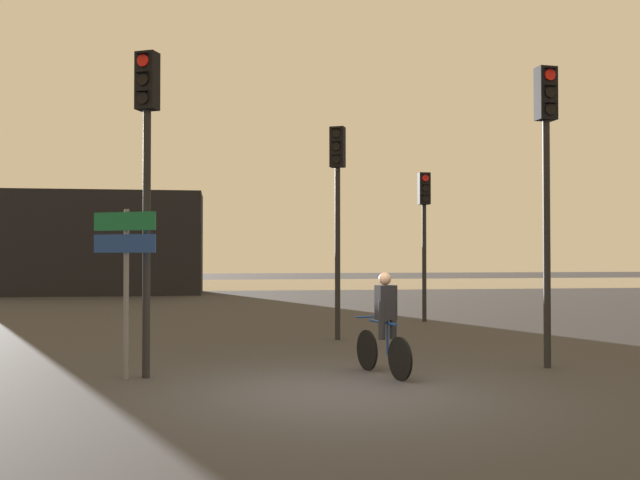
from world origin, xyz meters
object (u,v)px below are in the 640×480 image
at_px(traffic_light_center, 338,192).
at_px(distant_building, 94,243).
at_px(traffic_light_near_left, 147,153).
at_px(direction_sign_post, 125,261).
at_px(cyclist, 385,323).
at_px(traffic_light_far_right, 424,218).
at_px(traffic_light_near_right, 546,161).

bearing_deg(traffic_light_center, distant_building, -42.56).
bearing_deg(traffic_light_near_left, direction_sign_post, 38.92).
bearing_deg(cyclist, direction_sign_post, 159.73).
relative_size(traffic_light_far_right, traffic_light_near_right, 0.83).
relative_size(traffic_light_center, cyclist, 2.87).
xyz_separation_m(distant_building, traffic_light_near_right, (11.32, -23.61, 1.08)).
bearing_deg(traffic_light_far_right, traffic_light_near_right, 87.27).
distance_m(traffic_light_near_left, traffic_light_center, 5.74).
xyz_separation_m(distant_building, traffic_light_near_left, (4.74, -23.64, 1.07)).
relative_size(traffic_light_near_left, traffic_light_center, 1.06).
xyz_separation_m(traffic_light_near_left, cyclist, (3.69, -0.36, -2.65)).
height_order(traffic_light_far_right, traffic_light_center, traffic_light_center).
bearing_deg(distant_building, traffic_light_near_right, -64.39).
xyz_separation_m(distant_building, direction_sign_post, (4.43, -23.72, -0.61)).
bearing_deg(traffic_light_center, traffic_light_near_right, 147.07).
height_order(traffic_light_far_right, direction_sign_post, traffic_light_far_right).
bearing_deg(traffic_light_far_right, traffic_light_near_left, 49.29).
bearing_deg(distant_building, traffic_light_center, -66.29).
xyz_separation_m(traffic_light_near_right, direction_sign_post, (-6.89, -0.11, -1.69)).
height_order(traffic_light_near_left, traffic_light_center, traffic_light_near_left).
relative_size(traffic_light_near_right, traffic_light_center, 1.07).
relative_size(traffic_light_near_right, traffic_light_near_left, 1.00).
distance_m(distant_building, direction_sign_post, 24.14).
xyz_separation_m(traffic_light_center, direction_sign_post, (-4.04, -4.43, -1.49)).
bearing_deg(traffic_light_near_left, traffic_light_far_right, -105.01).
distance_m(traffic_light_center, direction_sign_post, 6.18).
xyz_separation_m(traffic_light_near_right, cyclist, (-2.89, -0.39, -2.67)).
relative_size(traffic_light_near_left, direction_sign_post, 1.94).
bearing_deg(traffic_light_near_right, traffic_light_far_right, -97.47).
distance_m(distant_building, traffic_light_center, 21.09).
bearing_deg(direction_sign_post, traffic_light_far_right, -102.89).
bearing_deg(distant_building, traffic_light_near_left, -78.67).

